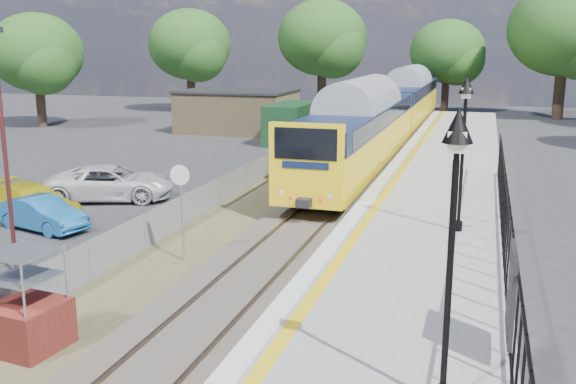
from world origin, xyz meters
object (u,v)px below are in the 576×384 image
at_px(train, 390,109).
at_px(carpark_lamp, 3,138).
at_px(victorian_lamp_south, 454,191).
at_px(car_yellow, 30,202).
at_px(victorian_lamp_north, 465,118).
at_px(car_blue, 42,214).
at_px(speed_sign, 181,196).
at_px(brick_plinth, 26,303).
at_px(car_white, 111,183).

xyz_separation_m(train, carpark_lamp, (-6.61, -27.38, 1.56)).
relative_size(victorian_lamp_south, car_yellow, 0.99).
height_order(victorian_lamp_north, car_blue, victorian_lamp_north).
relative_size(victorian_lamp_north, speed_sign, 1.54).
bearing_deg(victorian_lamp_north, victorian_lamp_south, -88.85).
bearing_deg(victorian_lamp_north, brick_plinth, -133.47).
relative_size(carpark_lamp, car_blue, 1.91).
bearing_deg(victorian_lamp_north, car_white, 165.49).
bearing_deg(train, victorian_lamp_south, -80.35).
relative_size(victorian_lamp_north, carpark_lamp, 0.67).
bearing_deg(brick_plinth, victorian_lamp_north, 46.53).
xyz_separation_m(victorian_lamp_south, victorian_lamp_north, (-0.20, 10.00, 0.00)).
xyz_separation_m(brick_plinth, car_white, (-5.88, 12.55, -0.35)).
bearing_deg(train, car_blue, -110.65).
height_order(victorian_lamp_north, speed_sign, victorian_lamp_north).
relative_size(brick_plinth, car_yellow, 0.48).
relative_size(brick_plinth, car_white, 0.43).
relative_size(car_blue, car_white, 0.69).
bearing_deg(speed_sign, car_blue, 163.06).
height_order(victorian_lamp_south, victorian_lamp_north, same).
bearing_deg(speed_sign, train, 82.86).
xyz_separation_m(brick_plinth, carpark_lamp, (-3.52, 3.84, 2.83)).
distance_m(brick_plinth, speed_sign, 6.22).
bearing_deg(brick_plinth, car_white, 115.12).
bearing_deg(car_blue, train, -6.34).
relative_size(car_yellow, car_white, 0.89).
xyz_separation_m(speed_sign, carpark_lamp, (-4.11, -2.27, 1.86)).
xyz_separation_m(victorian_lamp_north, brick_plinth, (-8.39, -8.85, -3.22)).
relative_size(speed_sign, car_yellow, 0.64).
bearing_deg(victorian_lamp_north, car_yellow, 179.94).
relative_size(victorian_lamp_north, car_white, 0.88).
relative_size(victorian_lamp_north, car_blue, 1.29).
relative_size(train, car_blue, 11.41).
bearing_deg(victorian_lamp_south, train, 99.65).
xyz_separation_m(victorian_lamp_south, train, (-5.50, 32.36, -1.96)).
xyz_separation_m(train, car_yellow, (-10.07, -22.35, -1.67)).
distance_m(victorian_lamp_south, victorian_lamp_north, 10.00).
xyz_separation_m(train, car_white, (-8.98, -18.67, -1.62)).
distance_m(train, car_white, 20.78).
xyz_separation_m(victorian_lamp_north, speed_sign, (-7.80, -2.74, -2.25)).
bearing_deg(car_yellow, carpark_lamp, -127.31).
relative_size(victorian_lamp_south, carpark_lamp, 0.67).
xyz_separation_m(victorian_lamp_south, brick_plinth, (-8.59, 1.15, -3.22)).
distance_m(victorian_lamp_north, speed_sign, 8.57).
xyz_separation_m(victorian_lamp_south, carpark_lamp, (-12.11, 4.99, -0.39)).
relative_size(victorian_lamp_south, car_blue, 1.29).
distance_m(victorian_lamp_north, car_yellow, 15.80).
relative_size(victorian_lamp_north, car_yellow, 0.99).
height_order(carpark_lamp, car_blue, carpark_lamp).
height_order(speed_sign, car_yellow, speed_sign).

